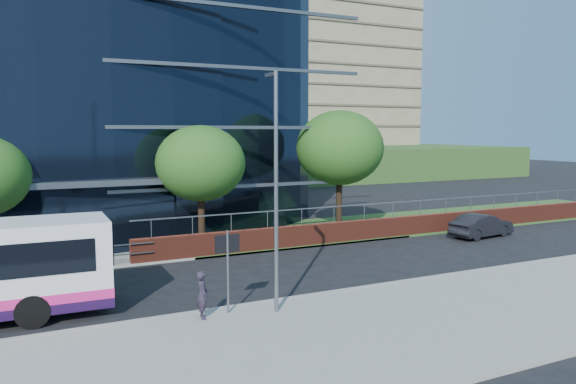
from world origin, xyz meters
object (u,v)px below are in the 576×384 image
tree_dist_e (260,146)px  street_sign (227,254)px  parked_car (481,226)px  tree_far_d (340,148)px  streetlight_east (276,185)px  tree_far_c (201,164)px  tree_dist_f (367,146)px  pedestrian (202,295)px

tree_dist_e → street_sign: bearing=-115.1°
tree_dist_e → parked_car: bearing=-92.0°
street_sign → tree_far_d: (11.50, 11.59, 3.04)m
street_sign → streetlight_east: bearing=-21.4°
tree_far_c → parked_car: tree_far_c is taller
tree_far_c → parked_car: 16.69m
tree_dist_e → streetlight_east: 45.85m
street_sign → tree_dist_f: tree_dist_f is taller
tree_dist_f → streetlight_east: streetlight_east is taller
street_sign → pedestrian: (-0.94, -0.16, -1.22)m
streetlight_east → tree_dist_e: bearing=66.9°
tree_far_d → tree_dist_e: size_ratio=1.14×
street_sign → parked_car: 19.53m
parked_car → pedestrian: bearing=101.9°
pedestrian → streetlight_east: bearing=-94.5°
tree_far_d → tree_dist_e: 31.06m
streetlight_east → tree_far_d: bearing=50.6°
tree_dist_e → streetlight_east: size_ratio=0.81×
street_sign → tree_far_d: tree_far_d is taller
tree_far_c → tree_far_d: 9.08m
tree_dist_e → streetlight_east: bearing=-113.1°
tree_far_c → streetlight_east: size_ratio=0.81×
tree_dist_e → parked_car: size_ratio=1.54×
tree_far_d → tree_dist_f: size_ratio=1.23×
tree_dist_e → pedestrian: bearing=-116.1°
tree_far_c → streetlight_east: streetlight_east is taller
tree_dist_f → pedestrian: tree_dist_f is taller
tree_dist_e → tree_dist_f: size_ratio=1.08×
tree_dist_e → parked_car: 35.10m
pedestrian → tree_far_d: bearing=-41.2°
parked_car → pedestrian: (-19.21, -6.88, 0.24)m
tree_dist_f → parked_car: bearing=-115.0°
streetlight_east → street_sign: bearing=158.6°
tree_dist_f → pedestrian: bearing=-129.8°
tree_far_c → tree_far_d: (9.00, 1.00, 0.65)m
parked_car → tree_far_d: bearing=46.5°
street_sign → tree_far_c: (2.50, 10.59, 2.39)m
tree_far_c → streetlight_east: bearing=-95.1°
tree_far_c → tree_far_d: tree_far_d is taller
parked_car → street_sign: bearing=102.4°
street_sign → pedestrian: street_sign is taller
tree_far_d → streetlight_east: 15.77m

